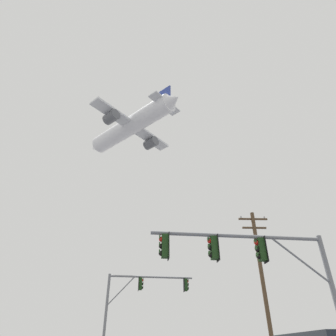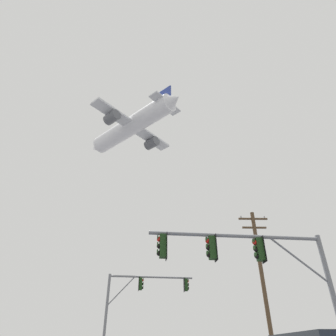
% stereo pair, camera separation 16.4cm
% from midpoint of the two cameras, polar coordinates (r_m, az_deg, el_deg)
% --- Properties ---
extents(signal_pole_near, '(7.23, 0.89, 5.50)m').
position_cam_midpoint_polar(signal_pole_near, '(12.86, 16.01, -16.83)').
color(signal_pole_near, slate).
rests_on(signal_pole_near, ground).
extents(signal_pole_far, '(6.57, 0.89, 6.47)m').
position_cam_midpoint_polar(signal_pole_far, '(24.81, -6.01, -23.13)').
color(signal_pole_far, slate).
rests_on(signal_pole_far, ground).
extents(utility_pole, '(2.20, 0.28, 10.44)m').
position_cam_midpoint_polar(utility_pole, '(22.83, 17.33, -19.61)').
color(utility_pole, brown).
rests_on(utility_pole, ground).
extents(airplane, '(16.93, 15.80, 5.62)m').
position_cam_midpoint_polar(airplane, '(50.56, -7.19, 7.91)').
color(airplane, white).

